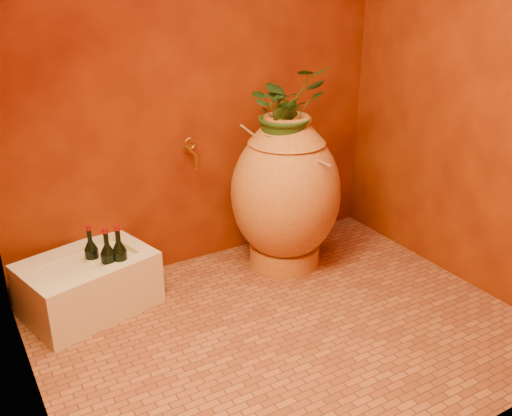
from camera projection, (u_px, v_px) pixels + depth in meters
floor at (286, 330)px, 3.08m from camera, size 2.50×2.50×0.00m
wall_back at (199, 69)px, 3.38m from camera, size 2.50×0.02×2.50m
wall_right at (479, 76)px, 3.17m from camera, size 0.02×2.00×2.50m
amphora at (286, 193)px, 3.59m from camera, size 0.74×0.74×0.99m
stone_basin at (89, 285)px, 3.21m from camera, size 0.79×0.64×0.32m
wine_bottle_a at (109, 264)px, 3.14m from camera, size 0.08×0.08×0.34m
wine_bottle_b at (92, 260)px, 3.19m from camera, size 0.08×0.08×0.33m
wine_bottle_c at (120, 262)px, 3.16m from camera, size 0.08×0.08×0.35m
wall_tap at (191, 151)px, 3.45m from camera, size 0.08×0.16×0.18m
plant_main at (286, 110)px, 3.38m from camera, size 0.51×0.45×0.53m
plant_side at (281, 129)px, 3.36m from camera, size 0.27×0.26×0.39m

